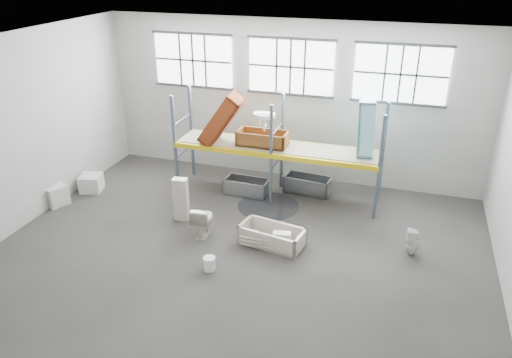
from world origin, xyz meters
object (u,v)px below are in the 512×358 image
at_px(carton_near, 55,194).
at_px(rust_tub_flat, 263,138).
at_px(steel_tub_left, 247,187).
at_px(steel_tub_right, 308,184).
at_px(cistern_tall, 181,199).
at_px(bucket, 209,263).
at_px(toilet_white, 413,242).
at_px(toilet_beige, 203,220).
at_px(bathtub_beige, 272,236).
at_px(blue_tub_upright, 366,127).

bearing_deg(carton_near, rust_tub_flat, 23.47).
height_order(steel_tub_left, steel_tub_right, steel_tub_right).
height_order(cistern_tall, bucket, cistern_tall).
distance_m(toilet_white, carton_near, 10.08).
bearing_deg(toilet_beige, rust_tub_flat, -110.11).
xyz_separation_m(bathtub_beige, steel_tub_left, (-1.52, 2.51, 0.00)).
xyz_separation_m(cistern_tall, blue_tub_upright, (4.57, 2.33, 1.79)).
relative_size(bathtub_beige, blue_tub_upright, 1.04).
bearing_deg(steel_tub_right, carton_near, -156.49).
bearing_deg(blue_tub_upright, bathtub_beige, -122.91).
bearing_deg(toilet_beige, cistern_tall, -36.14).
bearing_deg(cistern_tall, toilet_white, -7.73).
xyz_separation_m(toilet_beige, blue_tub_upright, (3.68, 2.89, 1.98)).
height_order(cistern_tall, carton_near, cistern_tall).
xyz_separation_m(toilet_beige, toilet_white, (5.24, 0.67, -0.07)).
xyz_separation_m(toilet_beige, bucket, (0.77, -1.45, -0.25)).
xyz_separation_m(rust_tub_flat, blue_tub_upright, (2.90, 0.19, 0.57)).
bearing_deg(cistern_tall, carton_near, 175.55).
bearing_deg(rust_tub_flat, carton_near, -156.53).
bearing_deg(toilet_beige, bucket, 114.10).
bearing_deg(bucket, blue_tub_upright, 56.07).
distance_m(bathtub_beige, bucket, 1.86).
relative_size(steel_tub_right, blue_tub_upright, 0.89).
bearing_deg(toilet_beige, steel_tub_right, -126.32).
distance_m(toilet_beige, rust_tub_flat, 3.14).
height_order(toilet_white, steel_tub_left, toilet_white).
relative_size(rust_tub_flat, blue_tub_upright, 0.94).
relative_size(cistern_tall, bucket, 3.67).
height_order(bathtub_beige, steel_tub_left, steel_tub_left).
height_order(bathtub_beige, rust_tub_flat, rust_tub_flat).
relative_size(toilet_beige, steel_tub_left, 0.63).
xyz_separation_m(bathtub_beige, blue_tub_upright, (1.83, 2.83, 2.16)).
distance_m(bathtub_beige, rust_tub_flat, 3.26).
distance_m(cistern_tall, toilet_white, 6.13).
relative_size(cistern_tall, carton_near, 1.77).
xyz_separation_m(bathtub_beige, toilet_white, (3.39, 0.61, 0.11)).
xyz_separation_m(steel_tub_left, bucket, (0.43, -4.02, -0.08)).
relative_size(bathtub_beige, cistern_tall, 1.33).
distance_m(bucket, carton_near, 5.85).
bearing_deg(carton_near, steel_tub_right, 23.51).
bearing_deg(toilet_beige, bathtub_beige, 177.93).
height_order(bathtub_beige, steel_tub_right, steel_tub_right).
bearing_deg(rust_tub_flat, toilet_beige, -106.26).
xyz_separation_m(toilet_beige, steel_tub_left, (0.33, 2.57, -0.17)).
distance_m(bathtub_beige, toilet_beige, 1.86).
bearing_deg(toilet_white, cistern_tall, -98.15).
relative_size(toilet_white, carton_near, 1.00).
bearing_deg(bucket, steel_tub_right, 74.45).
height_order(toilet_beige, steel_tub_left, toilet_beige).
xyz_separation_m(toilet_white, rust_tub_flat, (-4.45, 2.03, 1.48)).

